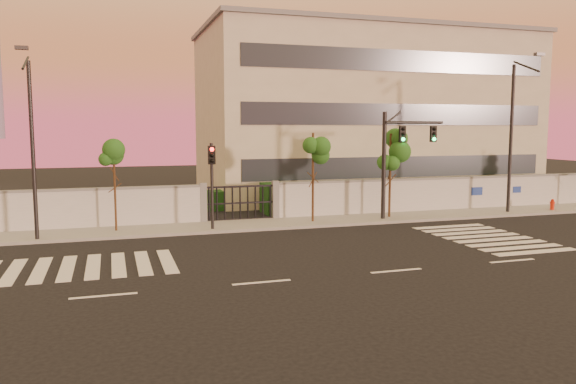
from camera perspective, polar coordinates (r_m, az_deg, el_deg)
name	(u,v)px	position (r m, az deg, el deg)	size (l,w,h in m)	color
ground	(396,271)	(20.70, 10.94, -7.88)	(120.00, 120.00, 0.00)	black
sidewalk	(301,222)	(30.12, 1.35, -3.09)	(60.00, 3.00, 0.15)	gray
perimeter_wall	(294,200)	(31.41, 0.65, -0.86)	(60.00, 0.36, 2.20)	#ADB0B5
hedge_row	(297,198)	(34.35, 0.89, -0.64)	(41.00, 4.25, 1.80)	black
institutional_building	(364,114)	(43.76, 7.70, 7.84)	(24.40, 12.40, 12.25)	#B4B098
road_markings	(318,252)	(23.38, 3.07, -6.08)	(57.00, 7.62, 0.02)	silver
street_tree_c	(115,167)	(28.22, -17.21, 2.45)	(1.32, 1.05, 4.41)	#382314
street_tree_d	(313,157)	(29.69, 2.59, 3.56)	(1.51, 1.20, 4.86)	#382314
street_tree_e	(391,156)	(31.72, 10.39, 3.58)	(1.64, 1.31, 4.80)	#382314
traffic_signal_main	(397,152)	(31.30, 10.98, 3.98)	(3.78, 0.47, 5.98)	black
traffic_signal_secondary	(212,176)	(27.67, -7.74, 1.64)	(0.34, 0.34, 4.38)	black
streetlight_west	(32,141)	(27.04, -24.59, 4.72)	(0.50, 2.02, 8.39)	black
streetlight_east	(513,130)	(35.41, 21.93, 5.82)	(0.55, 2.21, 9.18)	black
fire_hydrant	(552,206)	(37.73, 25.26, -1.26)	(0.32, 0.30, 0.81)	red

